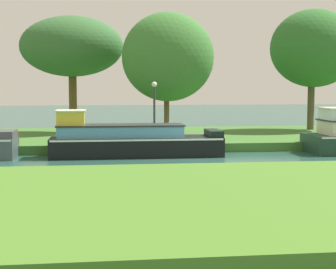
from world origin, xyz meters
TOP-DOWN VIEW (x-y plane):
  - ground_plane at (0.00, 0.00)m, footprint 120.00×120.00m
  - riverbank_far at (0.00, 7.00)m, footprint 72.00×10.00m
  - riverbank_near at (0.00, -9.00)m, footprint 72.00×10.00m
  - black_cruiser at (-2.99, 1.20)m, footprint 7.19×1.94m
  - willow_tree_left at (-5.70, 8.60)m, footprint 5.55×4.03m
  - willow_tree_centre at (-0.87, 5.34)m, footprint 4.56×3.54m
  - willow_tree_right at (7.97, 8.69)m, footprint 5.07×4.24m
  - lamp_post at (-1.80, 2.94)m, footprint 0.24×0.24m
  - mooring_post_near at (-7.79, 2.34)m, footprint 0.14×0.14m

SIDE VIEW (x-z plane):
  - ground_plane at x=0.00m, z-range 0.00..0.00m
  - riverbank_far at x=0.00m, z-range 0.00..0.40m
  - riverbank_near at x=0.00m, z-range 0.00..0.40m
  - black_cruiser at x=-2.99m, z-range -0.33..1.64m
  - mooring_post_near at x=-7.79m, z-range 0.40..0.99m
  - lamp_post at x=-1.80m, z-range 0.77..3.51m
  - willow_tree_centre at x=-0.87m, z-range 1.28..7.45m
  - willow_tree_left at x=-5.70m, z-range 1.89..8.19m
  - willow_tree_right at x=7.97m, z-range 1.61..8.51m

